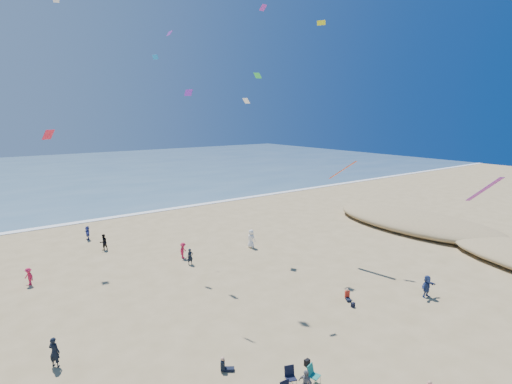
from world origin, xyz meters
TOP-DOWN VIEW (x-y plane):
  - ocean at (0.00, 95.00)m, footprint 220.00×100.00m
  - surf_line at (0.00, 45.00)m, footprint 220.00×1.20m
  - standing_flyers at (2.86, 15.80)m, footprint 30.82×43.29m
  - seated_group at (2.90, 5.62)m, footprint 23.73×20.83m
  - chair_cluster at (1.97, 4.39)m, footprint 2.70×1.51m
  - black_backpack at (3.75, 5.58)m, footprint 0.30×0.22m
  - navy_bag at (11.21, 8.64)m, footprint 0.28×0.18m
  - kites_aloft at (9.26, 12.15)m, footprint 38.97×42.19m

SIDE VIEW (x-z plane):
  - ocean at x=0.00m, z-range 0.00..0.06m
  - surf_line at x=0.00m, z-range 0.00..0.08m
  - navy_bag at x=11.21m, z-range 0.00..0.34m
  - black_backpack at x=3.75m, z-range 0.00..0.38m
  - seated_group at x=2.90m, z-range 0.00..0.84m
  - chair_cluster at x=1.97m, z-range 0.00..1.00m
  - standing_flyers at x=2.86m, z-range -0.12..1.82m
  - kites_aloft at x=9.26m, z-range 1.48..27.63m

